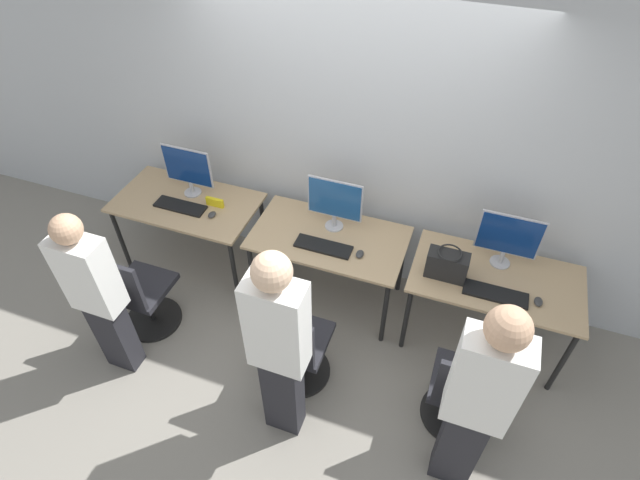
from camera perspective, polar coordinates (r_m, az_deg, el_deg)
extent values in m
plane|color=gray|center=(4.39, -0.63, -9.68)|extent=(20.00, 20.00, 0.00)
cube|color=#B7BCC1|center=(4.02, 3.41, 11.69)|extent=(12.00, 0.05, 2.80)
cube|color=tan|center=(4.56, -15.08, 4.16)|extent=(1.26, 0.70, 0.02)
cylinder|color=black|center=(4.94, -21.78, 0.03)|extent=(0.04, 0.04, 0.72)
cylinder|color=black|center=(4.37, -9.78, -3.53)|extent=(0.04, 0.04, 0.72)
cylinder|color=black|center=(5.27, -18.03, 4.28)|extent=(0.04, 0.04, 0.72)
cylinder|color=black|center=(4.74, -6.49, 1.47)|extent=(0.04, 0.04, 0.72)
cylinder|color=#B2B2B7|center=(4.63, -14.33, 5.29)|extent=(0.15, 0.15, 0.01)
cylinder|color=#B2B2B7|center=(4.59, -14.46, 5.89)|extent=(0.04, 0.04, 0.11)
cube|color=#B2B2B7|center=(4.47, -14.92, 8.17)|extent=(0.45, 0.01, 0.36)
cube|color=navy|center=(4.46, -14.97, 8.11)|extent=(0.43, 0.01, 0.33)
cube|color=black|center=(4.50, -15.68, 3.74)|extent=(0.46, 0.15, 0.02)
ellipsoid|color=#333333|center=(4.33, -12.25, 2.85)|extent=(0.06, 0.09, 0.03)
cylinder|color=black|center=(4.64, -18.44, -8.57)|extent=(0.48, 0.48, 0.03)
cylinder|color=black|center=(4.49, -19.02, -6.92)|extent=(0.04, 0.04, 0.39)
cube|color=#232328|center=(4.33, -19.67, -5.07)|extent=(0.44, 0.44, 0.05)
cube|color=#232328|center=(4.06, -22.05, -4.73)|extent=(0.40, 0.04, 0.44)
cube|color=#232328|center=(4.20, -22.34, -9.88)|extent=(0.25, 0.16, 0.72)
cube|color=white|center=(3.72, -25.05, -3.60)|extent=(0.36, 0.20, 0.62)
sphere|color=tan|center=(3.46, -27.04, 1.10)|extent=(0.20, 0.20, 0.20)
cube|color=tan|center=(4.06, 1.01, 0.26)|extent=(1.26, 0.70, 0.02)
cylinder|color=black|center=(4.31, -7.71, -4.13)|extent=(0.04, 0.04, 0.72)
cylinder|color=black|center=(4.05, 7.39, -8.27)|extent=(0.04, 0.04, 0.72)
cylinder|color=black|center=(4.68, -4.55, 0.98)|extent=(0.04, 0.04, 0.72)
cylinder|color=black|center=(4.44, 9.33, -2.47)|extent=(0.04, 0.04, 0.72)
cylinder|color=#B2B2B7|center=(4.15, 1.62, 1.63)|extent=(0.15, 0.15, 0.01)
cylinder|color=#B2B2B7|center=(4.10, 1.63, 2.27)|extent=(0.04, 0.04, 0.11)
cube|color=#B2B2B7|center=(3.97, 1.72, 4.73)|extent=(0.45, 0.01, 0.36)
cube|color=navy|center=(3.96, 1.68, 4.65)|extent=(0.43, 0.01, 0.33)
cube|color=black|center=(3.96, 0.38, -0.74)|extent=(0.46, 0.15, 0.02)
ellipsoid|color=#333333|center=(3.90, 4.57, -1.61)|extent=(0.06, 0.09, 0.03)
cylinder|color=black|center=(4.12, -2.27, -14.65)|extent=(0.48, 0.48, 0.03)
cylinder|color=black|center=(3.94, -2.36, -13.05)|extent=(0.04, 0.04, 0.39)
cube|color=#232328|center=(3.76, -2.46, -11.22)|extent=(0.44, 0.44, 0.05)
cube|color=#232328|center=(3.46, -3.84, -11.43)|extent=(0.40, 0.04, 0.44)
cube|color=#232328|center=(3.58, -4.21, -16.97)|extent=(0.25, 0.16, 0.80)
cube|color=white|center=(2.95, -4.95, -9.75)|extent=(0.36, 0.20, 0.70)
sphere|color=beige|center=(2.60, -5.56, -3.62)|extent=(0.23, 0.23, 0.23)
cube|color=tan|center=(3.97, 19.57, -4.24)|extent=(1.26, 0.70, 0.02)
cylinder|color=black|center=(4.03, 9.81, -8.88)|extent=(0.04, 0.04, 0.72)
cylinder|color=black|center=(4.15, 25.94, -12.46)|extent=(0.04, 0.04, 0.72)
cylinder|color=black|center=(4.43, 11.52, -3.00)|extent=(0.04, 0.04, 0.72)
cylinder|color=black|center=(4.54, 26.00, -6.38)|extent=(0.04, 0.04, 0.72)
cylinder|color=#B2B2B7|center=(4.08, 19.85, -2.41)|extent=(0.15, 0.15, 0.01)
cylinder|color=#B2B2B7|center=(4.04, 20.05, -1.79)|extent=(0.04, 0.04, 0.11)
cube|color=#B2B2B7|center=(3.90, 20.83, 0.55)|extent=(0.45, 0.01, 0.36)
cube|color=navy|center=(3.89, 20.82, 0.47)|extent=(0.43, 0.01, 0.33)
cube|color=black|center=(3.84, 19.41, -5.82)|extent=(0.46, 0.15, 0.02)
ellipsoid|color=#333333|center=(3.89, 23.68, -6.47)|extent=(0.06, 0.09, 0.03)
cylinder|color=black|center=(4.06, 14.91, -18.61)|extent=(0.48, 0.48, 0.03)
cylinder|color=black|center=(3.88, 15.48, -17.15)|extent=(0.04, 0.04, 0.39)
cube|color=#232328|center=(3.70, 16.12, -15.46)|extent=(0.44, 0.44, 0.05)
cube|color=#232328|center=(3.38, 16.46, -16.11)|extent=(0.40, 0.04, 0.44)
cube|color=#232328|center=(3.52, 15.54, -21.55)|extent=(0.25, 0.16, 0.80)
cube|color=white|center=(2.88, 18.39, -15.06)|extent=(0.36, 0.20, 0.70)
sphere|color=tan|center=(2.51, 20.71, -9.44)|extent=(0.23, 0.23, 0.23)
cube|color=black|center=(3.79, 14.30, -2.79)|extent=(0.30, 0.14, 0.22)
torus|color=black|center=(3.70, 14.64, -1.40)|extent=(0.18, 0.18, 0.01)
cube|color=yellow|center=(4.42, -11.93, 4.24)|extent=(0.16, 0.03, 0.08)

